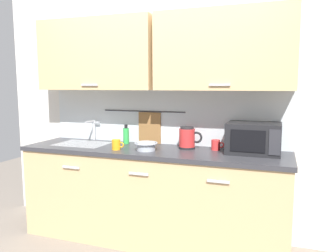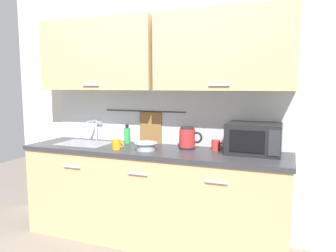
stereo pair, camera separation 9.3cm
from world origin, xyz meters
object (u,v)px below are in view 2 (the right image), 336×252
object	(u,v)px
dish_soap_bottle	(127,135)
mug_by_kettle	(216,145)
electric_kettle	(188,138)
mixing_bowl	(146,146)
mug_near_sink	(117,144)
microwave	(254,139)

from	to	relation	value
dish_soap_bottle	mug_by_kettle	bearing A→B (deg)	-1.74
electric_kettle	mug_by_kettle	world-z (taller)	electric_kettle
mixing_bowl	dish_soap_bottle	bearing A→B (deg)	141.47
dish_soap_bottle	mixing_bowl	bearing A→B (deg)	-38.53
dish_soap_bottle	mug_near_sink	size ratio (longest dim) A/B	1.63
electric_kettle	dish_soap_bottle	world-z (taller)	electric_kettle
mug_by_kettle	dish_soap_bottle	bearing A→B (deg)	178.26
mug_near_sink	mixing_bowl	xyz separation A→B (m)	(0.27, 0.06, -0.00)
microwave	mug_by_kettle	world-z (taller)	microwave
microwave	dish_soap_bottle	bearing A→B (deg)	176.98
mug_near_sink	microwave	bearing A→B (deg)	11.80
mug_near_sink	mug_by_kettle	distance (m)	0.92
dish_soap_bottle	mug_by_kettle	size ratio (longest dim) A/B	1.63
microwave	mug_by_kettle	bearing A→B (deg)	173.47
dish_soap_bottle	mug_near_sink	xyz separation A→B (m)	(0.06, -0.32, -0.04)
microwave	electric_kettle	bearing A→B (deg)	178.20
dish_soap_bottle	mug_near_sink	distance (m)	0.33
microwave	mug_near_sink	world-z (taller)	microwave
electric_kettle	mug_near_sink	size ratio (longest dim) A/B	1.89
mug_near_sink	dish_soap_bottle	bearing A→B (deg)	100.58
microwave	mixing_bowl	xyz separation A→B (m)	(-0.94, -0.20, -0.09)
electric_kettle	mug_by_kettle	xyz separation A→B (m)	(0.27, 0.02, -0.05)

